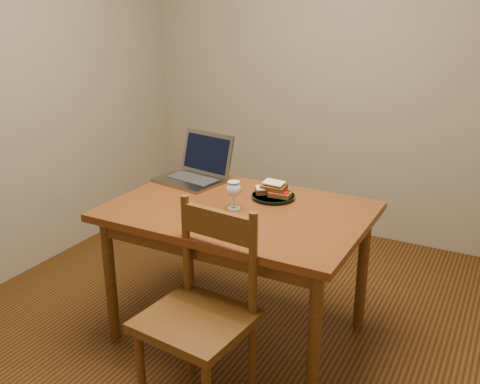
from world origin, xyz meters
The scene contains 11 objects.
floor centered at (0.00, 0.00, -0.01)m, with size 3.20×3.20×0.02m, color black.
back_wall centered at (0.00, 1.61, 1.30)m, with size 3.20×0.02×2.60m, color gray.
left_wall centered at (-1.61, 0.00, 1.30)m, with size 0.02×3.20×2.60m, color gray.
table centered at (0.02, -0.03, 0.65)m, with size 1.30×0.90×0.74m.
chair centered at (0.14, -0.61, 0.51)m, with size 0.48×0.46×0.47m.
plate centered at (0.11, 0.18, 0.75)m, with size 0.23×0.23×0.02m, color black.
sandwich_cheese centered at (0.08, 0.19, 0.78)m, with size 0.13×0.08×0.04m, color #381E0C, non-canonical shape.
sandwich_tomato centered at (0.16, 0.17, 0.78)m, with size 0.12×0.07×0.04m, color #381E0C, non-canonical shape.
sandwich_top centered at (0.11, 0.19, 0.81)m, with size 0.13×0.08×0.04m, color #381E0C, non-canonical shape.
milk_glass centered at (0.00, -0.05, 0.81)m, with size 0.08×0.08×0.15m, color white, non-canonical shape.
laptop centered at (-0.42, 0.27, 0.81)m, with size 0.42×0.39×0.27m.
Camera 1 is at (1.23, -2.27, 1.74)m, focal length 40.00 mm.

